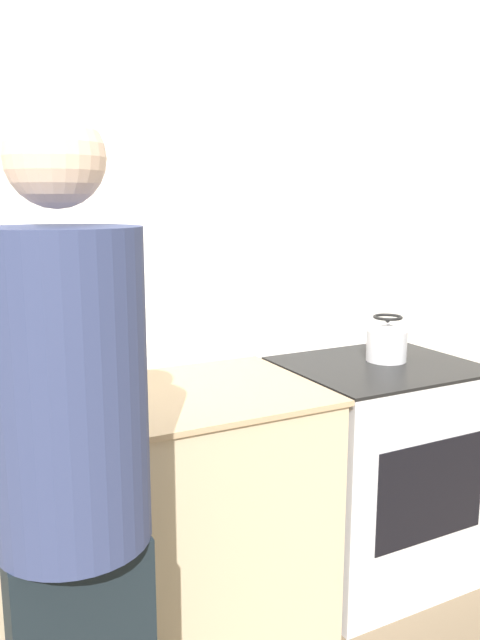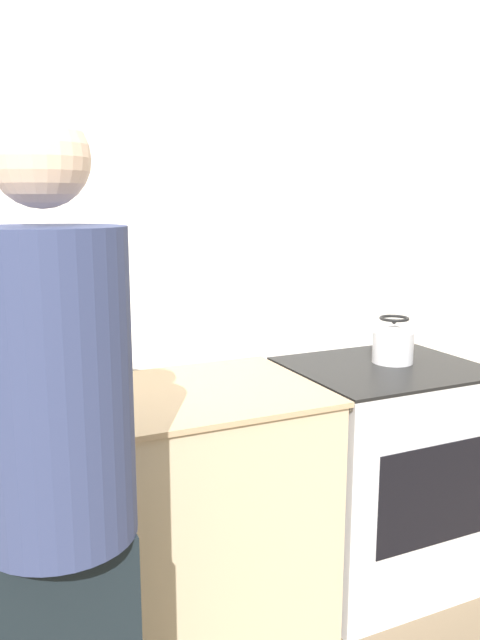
% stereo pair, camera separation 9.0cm
% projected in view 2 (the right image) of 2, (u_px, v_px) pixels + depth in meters
% --- Properties ---
extents(wall_back, '(8.00, 0.05, 2.60)m').
position_uv_depth(wall_back, '(135.00, 259.00, 2.34)').
color(wall_back, white).
rests_on(wall_back, ground_plane).
extents(counter, '(1.76, 0.67, 0.88)m').
position_uv_depth(counter, '(63.00, 540.00, 2.01)').
color(counter, '#C6B28E').
rests_on(counter, ground_plane).
extents(oven, '(0.72, 0.62, 0.88)m').
position_uv_depth(oven, '(381.00, 472.00, 2.51)').
color(oven, silver).
rests_on(oven, ground_plane).
extents(person, '(0.37, 0.61, 1.70)m').
position_uv_depth(person, '(58.00, 479.00, 1.35)').
color(person, black).
rests_on(person, ground_plane).
extents(cutting_board, '(0.35, 0.20, 0.02)m').
position_uv_depth(cutting_board, '(47.00, 427.00, 1.74)').
color(cutting_board, silver).
rests_on(cutting_board, counter).
extents(knife, '(0.24, 0.10, 0.01)m').
position_uv_depth(knife, '(59.00, 423.00, 1.74)').
color(knife, silver).
rests_on(knife, cutting_board).
extents(kettle, '(0.16, 0.16, 0.18)m').
position_uv_depth(kettle, '(393.00, 343.00, 2.47)').
color(kettle, silver).
rests_on(kettle, oven).
extents(bowl_mixing, '(0.15, 0.15, 0.09)m').
position_uv_depth(bowl_mixing, '(16.00, 386.00, 2.02)').
color(bowl_mixing, brown).
rests_on(bowl_mixing, counter).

